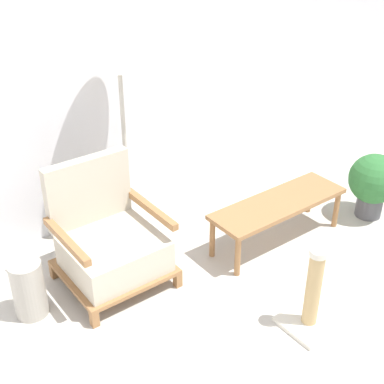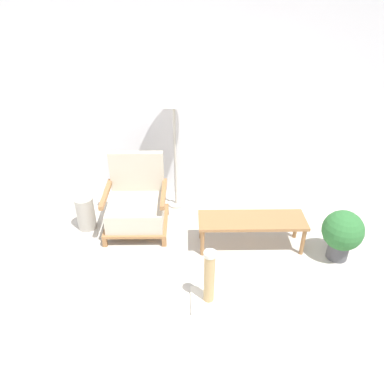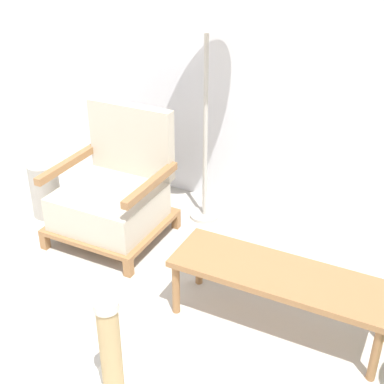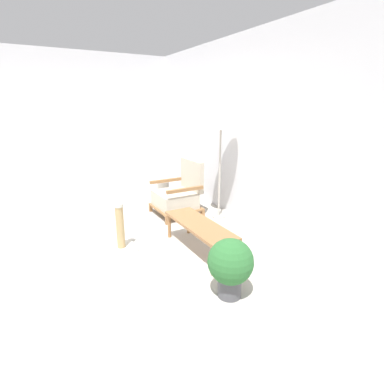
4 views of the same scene
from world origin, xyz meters
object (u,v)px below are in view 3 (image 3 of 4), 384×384
at_px(floor_lamp, 207,7).
at_px(coffee_table, 280,279).
at_px(vase, 45,190).
at_px(armchair, 113,194).
at_px(scratching_post, 112,369).

bearing_deg(floor_lamp, coffee_table, -45.41).
bearing_deg(vase, coffee_table, -11.00).
height_order(armchair, vase, armchair).
relative_size(vase, scratching_post, 0.69).
relative_size(armchair, floor_lamp, 0.52).
bearing_deg(floor_lamp, armchair, -132.46).
distance_m(coffee_table, vase, 1.94).
height_order(armchair, coffee_table, armchair).
relative_size(coffee_table, vase, 2.84).
xyz_separation_m(armchair, coffee_table, (1.29, -0.37, -0.00)).
xyz_separation_m(armchair, scratching_post, (0.79, -1.18, -0.12)).
height_order(coffee_table, vase, vase).
xyz_separation_m(armchair, floor_lamp, (0.45, 0.49, 1.17)).
distance_m(armchair, scratching_post, 1.43).
bearing_deg(scratching_post, coffee_table, 58.21).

